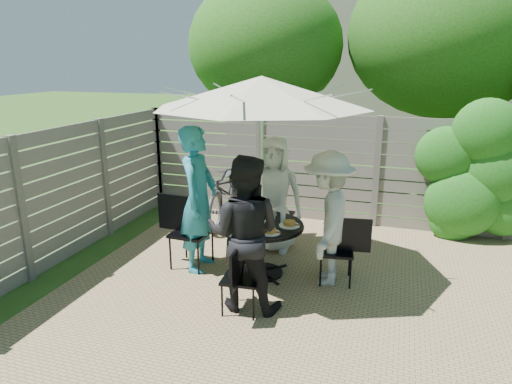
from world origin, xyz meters
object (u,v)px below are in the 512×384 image
(person_back, at_px, (274,195))
(plate_left, at_px, (234,220))
(chair_right, at_px, (337,263))
(chair_left, at_px, (191,246))
(plate_extra, at_px, (270,231))
(syrup_jug, at_px, (257,216))
(bicycle, at_px, (227,190))
(umbrella, at_px, (262,92))
(person_left, at_px, (198,200))
(person_right, at_px, (328,219))
(glass_front, at_px, (265,226))
(glass_back, at_px, (258,211))
(coffee_cup, at_px, (272,214))
(plate_right, at_px, (289,224))
(chair_front, at_px, (241,292))
(patio_table, at_px, (261,239))
(chair_back, at_px, (276,227))
(glass_right, at_px, (283,217))
(plate_back, at_px, (267,213))
(plate_front, at_px, (254,232))
(person_front, at_px, (244,234))

(person_back, distance_m, plate_left, 0.91)
(plate_left, bearing_deg, chair_right, 4.41)
(chair_left, distance_m, plate_extra, 1.26)
(syrup_jug, relative_size, bicycle, 0.08)
(umbrella, bearing_deg, chair_right, 4.43)
(person_left, distance_m, bicycle, 2.03)
(person_right, distance_m, plate_left, 1.20)
(glass_front, bearing_deg, person_left, 168.85)
(person_left, relative_size, glass_back, 13.67)
(syrup_jug, height_order, coffee_cup, syrup_jug)
(chair_right, bearing_deg, plate_right, -3.90)
(chair_front, bearing_deg, patio_table, 0.15)
(chair_back, height_order, plate_extra, chair_back)
(umbrella, distance_m, glass_right, 1.58)
(plate_left, bearing_deg, plate_back, 49.37)
(plate_extra, bearing_deg, person_left, 167.83)
(chair_back, distance_m, glass_back, 0.86)
(bicycle, bearing_deg, syrup_jug, -63.82)
(coffee_cup, bearing_deg, glass_front, -85.05)
(chair_right, distance_m, plate_right, 0.76)
(umbrella, distance_m, plate_back, 1.64)
(chair_front, bearing_deg, person_back, 0.15)
(glass_front, height_order, coffee_cup, glass_front)
(bicycle, bearing_deg, glass_right, -56.01)
(chair_left, distance_m, glass_front, 1.20)
(plate_back, xyz_separation_m, glass_front, (0.15, -0.61, 0.05))
(person_left, bearing_deg, plate_front, -113.45)
(plate_left, bearing_deg, plate_front, -40.63)
(patio_table, height_order, chair_right, chair_right)
(glass_back, bearing_deg, bicycle, 123.23)
(plate_extra, relative_size, syrup_jug, 1.50)
(chair_back, distance_m, plate_right, 1.11)
(person_left, relative_size, chair_front, 2.31)
(umbrella, height_order, plate_back, umbrella)
(bicycle, bearing_deg, person_front, -70.53)
(plate_left, bearing_deg, syrup_jug, 13.83)
(chair_front, xyz_separation_m, person_front, (-0.01, 0.13, 0.63))
(glass_right, bearing_deg, person_front, -101.15)
(glass_front, xyz_separation_m, syrup_jug, (-0.19, 0.30, 0.01))
(plate_front, bearing_deg, plate_extra, 22.81)
(person_left, distance_m, chair_front, 1.46)
(patio_table, relative_size, plate_extra, 4.78)
(person_front, bearing_deg, patio_table, -90.00)
(plate_extra, bearing_deg, glass_front, 156.10)
(glass_right, bearing_deg, plate_front, -114.81)
(umbrella, height_order, person_front, umbrella)
(plate_back, bearing_deg, patio_table, -85.63)
(chair_front, height_order, glass_right, glass_right)
(glass_back, height_order, syrup_jug, syrup_jug)
(plate_front, bearing_deg, glass_front, 48.11)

